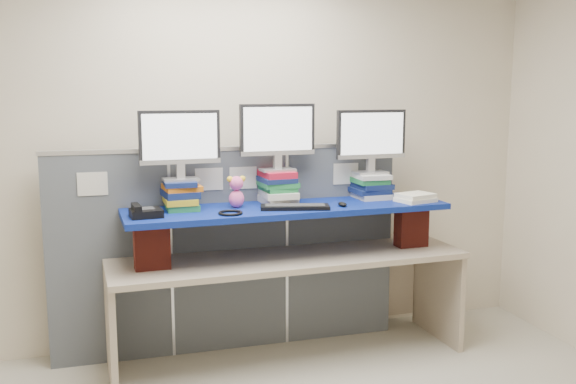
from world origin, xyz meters
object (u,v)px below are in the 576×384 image
object	(u,v)px
monitor_center	(277,133)
monitor_right	(371,138)
desk_phone	(145,212)
blue_board	(288,209)
desk	(288,276)
monitor_left	(180,141)
keyboard	(295,207)

from	to	relation	value
monitor_center	monitor_right	world-z (taller)	monitor_center
desk_phone	monitor_right	bearing A→B (deg)	3.56
desk_phone	blue_board	bearing A→B (deg)	1.35
desk	monitor_left	distance (m)	1.23
monitor_center	keyboard	distance (m)	0.55
blue_board	monitor_left	bearing A→B (deg)	170.79
monitor_right	keyboard	bearing A→B (deg)	-160.66
blue_board	desk	bearing A→B (deg)	-2.06
monitor_left	desk_phone	bearing A→B (deg)	-144.08
desk	keyboard	bearing A→B (deg)	-85.31
blue_board	monitor_left	size ratio (longest dim) A/B	4.17
blue_board	monitor_center	size ratio (longest dim) A/B	4.17
monitor_right	desk_phone	xyz separation A→B (m)	(-1.69, -0.26, -0.43)
blue_board	desk_phone	world-z (taller)	desk_phone
blue_board	monitor_right	world-z (taller)	monitor_right
desk_phone	desk	bearing A→B (deg)	1.35
keyboard	desk_phone	distance (m)	1.01
blue_board	keyboard	xyz separation A→B (m)	(0.01, -0.12, 0.04)
desk	monitor_right	size ratio (longest dim) A/B	4.66
desk	keyboard	size ratio (longest dim) A/B	5.14
desk	keyboard	world-z (taller)	keyboard
keyboard	monitor_left	bearing A→B (deg)	178.08
monitor_left	desk_phone	size ratio (longest dim) A/B	2.54
monitor_center	desk_phone	size ratio (longest dim) A/B	2.54
desk	monitor_center	world-z (taller)	monitor_center
monitor_right	monitor_left	bearing A→B (deg)	-180.00
keyboard	desk_phone	world-z (taller)	desk_phone
monitor_left	desk_phone	distance (m)	0.55
desk	keyboard	xyz separation A→B (m)	(0.01, -0.12, 0.52)
monitor_left	blue_board	bearing A→B (deg)	-9.21
blue_board	monitor_left	xyz separation A→B (m)	(-0.73, 0.09, 0.49)
desk	monitor_right	distance (m)	1.20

